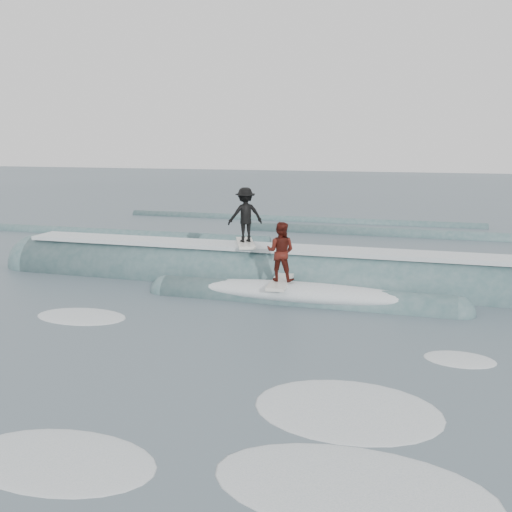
# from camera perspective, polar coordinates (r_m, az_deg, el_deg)

# --- Properties ---
(ground) EXTENTS (160.00, 160.00, 0.00)m
(ground) POSITION_cam_1_polar(r_m,az_deg,el_deg) (13.92, -6.76, -9.00)
(ground) COLOR #3D5059
(ground) RESTS_ON ground
(breaking_wave) EXTENTS (20.78, 3.99, 2.42)m
(breaking_wave) POSITION_cam_1_polar(r_m,az_deg,el_deg) (19.68, 1.24, -2.66)
(breaking_wave) COLOR #375A5E
(breaking_wave) RESTS_ON ground
(surfer_black) EXTENTS (1.40, 2.06, 1.99)m
(surfer_black) POSITION_cam_1_polar(r_m,az_deg,el_deg) (19.79, -1.08, 3.97)
(surfer_black) COLOR silver
(surfer_black) RESTS_ON ground
(surfer_red) EXTENTS (0.90, 2.04, 1.92)m
(surfer_red) POSITION_cam_1_polar(r_m,az_deg,el_deg) (17.35, 2.47, 0.18)
(surfer_red) COLOR silver
(surfer_red) RESTS_ON ground
(whitewater) EXTENTS (12.16, 8.27, 0.10)m
(whitewater) POSITION_cam_1_polar(r_m,az_deg,el_deg) (10.82, -0.09, -15.17)
(whitewater) COLOR white
(whitewater) RESTS_ON ground
(far_swells) EXTENTS (41.87, 8.65, 0.80)m
(far_swells) POSITION_cam_1_polar(r_m,az_deg,el_deg) (30.79, 3.26, 2.41)
(far_swells) COLOR #375A5E
(far_swells) RESTS_ON ground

